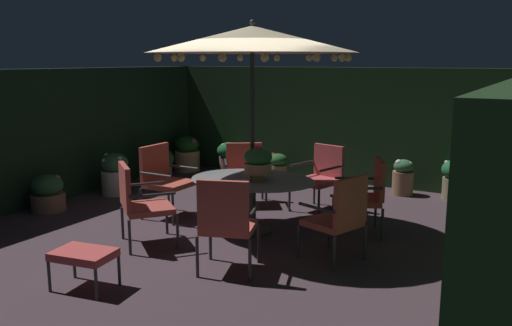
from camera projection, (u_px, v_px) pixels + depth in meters
name	position (u px, v px, depth m)	size (l,w,h in m)	color
ground_plane	(235.00, 231.00, 7.24)	(7.25, 7.57, 0.02)	#43333A
hedge_backdrop_rear	(336.00, 124.00, 10.14)	(7.25, 0.30, 2.12)	#193019
hedge_backdrop_left	(52.00, 135.00, 8.72)	(0.30, 7.57, 2.12)	black
patio_dining_table	(252.00, 187.00, 7.10)	(1.70, 1.38, 0.72)	#2B2F31
patio_umbrella	(252.00, 40.00, 6.74)	(2.68, 2.68, 2.75)	#2D2F35
centerpiece_planter	(258.00, 161.00, 6.91)	(0.36, 0.36, 0.46)	tan
patio_chair_north	(164.00, 176.00, 7.82)	(0.61, 0.66, 1.04)	#2F2F2D
patio_chair_northeast	(139.00, 200.00, 6.57)	(0.87, 0.87, 1.02)	#2F2B30
patio_chair_east	(226.00, 219.00, 5.67)	(0.74, 0.72, 1.05)	#302B2B
patio_chair_southeast	(340.00, 214.00, 6.02)	(0.72, 0.72, 1.00)	#302E31
patio_chair_south	(366.00, 192.00, 7.01)	(0.80, 0.80, 0.99)	#2F2F35
patio_chair_southwest	(321.00, 174.00, 8.15)	(0.72, 0.76, 0.98)	#302D2C
patio_chair_west	(245.00, 169.00, 8.56)	(0.86, 0.85, 0.94)	#30302E
ottoman_footrest	(84.00, 256.00, 5.34)	(0.64, 0.49, 0.40)	#2C2E35
potted_plant_back_left	(187.00, 154.00, 11.07)	(0.51, 0.51, 0.72)	tan
potted_plant_left_far	(229.00, 156.00, 10.89)	(0.47, 0.47, 0.62)	#896152
potted_plant_left_near	(278.00, 166.00, 10.31)	(0.35, 0.35, 0.50)	#886D4C
potted_plant_back_center	(48.00, 193.00, 8.14)	(0.51, 0.51, 0.56)	#87644B
potted_plant_back_right	(457.00, 178.00, 8.83)	(0.49, 0.49, 0.66)	#7D7251
potted_plant_right_near	(403.00, 177.00, 9.12)	(0.35, 0.35, 0.61)	#896146
potted_plant_front_corner	(159.00, 164.00, 10.08)	(0.56, 0.56, 0.64)	#816E53
potted_plant_right_far	(115.00, 173.00, 9.13)	(0.47, 0.47, 0.71)	beige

